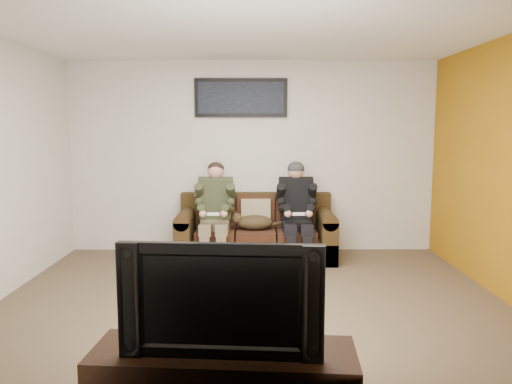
{
  "coord_description": "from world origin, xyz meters",
  "views": [
    {
      "loc": [
        0.02,
        -4.6,
        1.69
      ],
      "look_at": [
        0.05,
        1.2,
        0.95
      ],
      "focal_mm": 35.0,
      "sensor_mm": 36.0,
      "label": 1
    }
  ],
  "objects_px": {
    "cat": "(253,222)",
    "framed_poster": "(241,98)",
    "sofa": "(256,234)",
    "person_left": "(215,207)",
    "television": "(223,295)",
    "person_right": "(297,207)"
  },
  "relations": [
    {
      "from": "cat",
      "to": "framed_poster",
      "type": "bearing_deg",
      "value": 106.44
    },
    {
      "from": "sofa",
      "to": "cat",
      "type": "distance_m",
      "value": 0.26
    },
    {
      "from": "sofa",
      "to": "television",
      "type": "bearing_deg",
      "value": -92.94
    },
    {
      "from": "sofa",
      "to": "television",
      "type": "distance_m",
      "value": 3.81
    },
    {
      "from": "person_left",
      "to": "cat",
      "type": "height_order",
      "value": "person_left"
    },
    {
      "from": "person_left",
      "to": "cat",
      "type": "distance_m",
      "value": 0.52
    },
    {
      "from": "television",
      "to": "person_right",
      "type": "bearing_deg",
      "value": 83.09
    },
    {
      "from": "sofa",
      "to": "person_right",
      "type": "bearing_deg",
      "value": -17.93
    },
    {
      "from": "person_right",
      "to": "framed_poster",
      "type": "bearing_deg",
      "value": 141.98
    },
    {
      "from": "person_right",
      "to": "cat",
      "type": "distance_m",
      "value": 0.59
    },
    {
      "from": "cat",
      "to": "television",
      "type": "bearing_deg",
      "value": -92.52
    },
    {
      "from": "sofa",
      "to": "framed_poster",
      "type": "relative_size",
      "value": 1.61
    },
    {
      "from": "sofa",
      "to": "person_right",
      "type": "height_order",
      "value": "person_right"
    },
    {
      "from": "sofa",
      "to": "person_left",
      "type": "distance_m",
      "value": 0.67
    },
    {
      "from": "sofa",
      "to": "cat",
      "type": "relative_size",
      "value": 3.07
    },
    {
      "from": "person_left",
      "to": "television",
      "type": "bearing_deg",
      "value": -84.86
    },
    {
      "from": "person_right",
      "to": "television",
      "type": "distance_m",
      "value": 3.68
    },
    {
      "from": "person_left",
      "to": "television",
      "type": "height_order",
      "value": "person_left"
    },
    {
      "from": "person_left",
      "to": "person_right",
      "type": "bearing_deg",
      "value": 0.02
    },
    {
      "from": "cat",
      "to": "sofa",
      "type": "bearing_deg",
      "value": 77.92
    },
    {
      "from": "sofa",
      "to": "framed_poster",
      "type": "distance_m",
      "value": 1.84
    },
    {
      "from": "person_left",
      "to": "cat",
      "type": "xyz_separation_m",
      "value": [
        0.48,
        0.0,
        -0.2
      ]
    }
  ]
}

